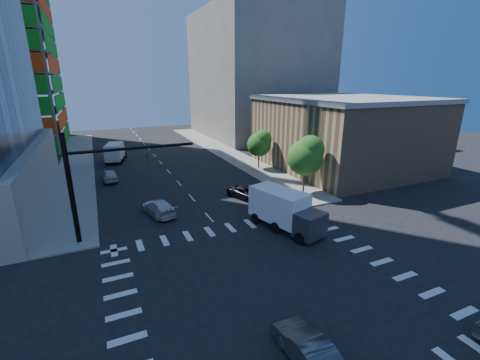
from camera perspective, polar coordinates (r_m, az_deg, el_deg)
ground at (r=22.28m, az=5.20°, el=-18.09°), size 160.00×160.00×0.00m
road_markings at (r=22.28m, az=5.21°, el=-18.08°), size 20.00×20.00×0.01m
sidewalk_ne at (r=61.11m, az=-3.04°, el=5.19°), size 5.00×60.00×0.15m
sidewalk_nw at (r=57.22m, az=-27.05°, el=2.46°), size 5.00×60.00×0.15m
commercial_building at (r=51.45m, az=17.82°, el=8.03°), size 20.50×22.50×10.60m
bg_building_ne at (r=79.42m, az=2.87°, el=18.10°), size 24.00×30.00×28.00m
signal_mast_nw at (r=28.17m, az=-25.07°, el=0.43°), size 10.20×0.40×9.00m
tree_south at (r=37.67m, az=11.79°, el=4.38°), size 4.16×4.16×6.82m
tree_north at (r=47.94m, az=3.60°, el=6.59°), size 3.54×3.52×5.78m
car_nb_far at (r=36.47m, az=1.15°, el=-2.28°), size 3.78×5.20×1.31m
car_sb_near at (r=33.16m, az=-14.29°, el=-4.75°), size 3.23×5.40×1.47m
car_sb_mid at (r=46.11m, az=-22.15°, el=0.80°), size 2.03×4.69×1.57m
car_sb_cross at (r=17.37m, az=12.07°, el=-27.48°), size 1.60×4.54×1.49m
box_truck_near at (r=28.99m, az=8.43°, el=-5.95°), size 4.50×7.10×3.45m
box_truck_far at (r=57.12m, az=-21.17°, el=4.50°), size 3.85×6.29×3.07m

